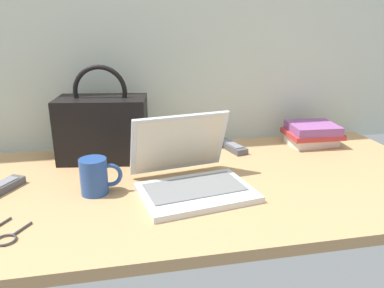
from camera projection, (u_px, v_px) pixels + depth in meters
The scene contains 6 objects.
desk at pixel (194, 185), 1.16m from camera, with size 1.60×0.76×0.03m.
laptop at pixel (190, 174), 1.09m from camera, with size 0.35×0.34×0.21m.
coffee_mug at pixel (95, 176), 1.06m from camera, with size 0.12×0.08×0.10m.
remote_control_near at pixel (231, 146), 1.43m from camera, with size 0.09×0.17×0.02m.
handbag at pixel (103, 127), 1.30m from camera, with size 0.32×0.20×0.33m.
book_stack at pixel (312, 134), 1.47m from camera, with size 0.20×0.17×0.08m.
Camera 1 is at (-0.21, -1.04, 0.50)m, focal length 35.15 mm.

